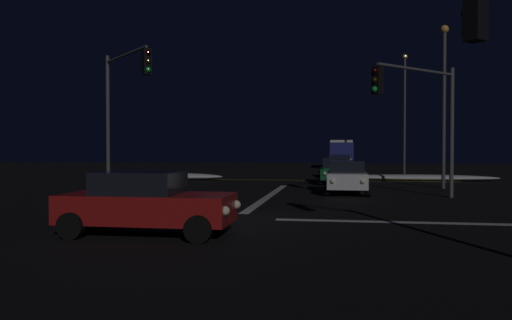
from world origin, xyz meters
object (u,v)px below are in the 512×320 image
sedan_green (336,171)px  sedan_blue (339,167)px  sedan_white (347,177)px  box_truck (341,153)px  sedan_red_crossing (146,203)px  traffic_signal_ne (421,104)px  sedan_gray (340,164)px  streetlamp_right_far (405,106)px  streetlamp_right_near (444,94)px  traffic_signal_nw (122,95)px  sedan_orange (340,162)px

sedan_green → sedan_blue: same height
sedan_white → box_truck: 32.09m
sedan_green → sedan_red_crossing: (-4.63, -19.40, 0.00)m
traffic_signal_ne → box_truck: bearing=94.8°
sedan_gray → streetlamp_right_far: 7.30m
streetlamp_right_far → streetlamp_right_near: streetlamp_right_far is taller
sedan_white → sedan_gray: same height
sedan_white → streetlamp_right_far: size_ratio=0.43×
traffic_signal_nw → streetlamp_right_near: (15.26, 6.56, 0.45)m
streetlamp_right_near → traffic_signal_nw: bearing=-156.7°
box_truck → streetlamp_right_far: bearing=-67.2°
box_truck → streetlamp_right_near: (5.18, -28.32, 3.34)m
sedan_blue → sedan_orange: (0.15, 12.17, 0.00)m
sedan_white → sedan_green: same height
sedan_white → sedan_blue: (-0.35, 13.12, 0.00)m
sedan_green → sedan_red_crossing: size_ratio=1.00×
sedan_orange → sedan_green: bearing=-90.9°
sedan_green → box_truck: 25.31m
sedan_blue → sedan_white: bearing=-88.5°
streetlamp_right_near → sedan_white: bearing=-144.0°
box_truck → streetlamp_right_far: size_ratio=0.82×
sedan_red_crossing → streetlamp_right_near: bearing=57.8°
sedan_blue → sedan_gray: bearing=88.4°
sedan_white → traffic_signal_nw: traffic_signal_nw is taller
sedan_gray → streetlamp_right_near: (5.34, -15.82, 4.24)m
sedan_blue → streetlamp_right_near: 11.67m
streetlamp_right_near → sedan_green: bearing=151.9°
sedan_white → streetlamp_right_far: bearing=75.3°
sedan_green → streetlamp_right_far: size_ratio=0.43×
sedan_white → sedan_green: bearing=94.3°
traffic_signal_ne → sedan_gray: bearing=97.8°
sedan_gray → sedan_blue: bearing=-91.6°
sedan_white → sedan_orange: same height
sedan_white → traffic_signal_ne: (2.92, -2.99, 3.15)m
sedan_red_crossing → streetlamp_right_near: (10.30, 16.38, 4.24)m
sedan_white → traffic_signal_nw: (-10.09, -2.80, 3.79)m
sedan_green → traffic_signal_ne: traffic_signal_ne is taller
sedan_red_crossing → sedan_green: bearing=76.6°
sedan_gray → sedan_white: bearing=-89.5°
sedan_orange → box_truck: (0.19, 6.78, 0.91)m
sedan_white → traffic_signal_ne: traffic_signal_ne is taller
box_truck → traffic_signal_nw: size_ratio=1.25×
sedan_red_crossing → streetlamp_right_far: 34.34m
streetlamp_right_near → box_truck: bearing=100.4°
sedan_blue → traffic_signal_ne: bearing=-78.5°
traffic_signal_nw → sedan_orange: bearing=70.6°
sedan_green → streetlamp_right_near: 7.71m
sedan_gray → traffic_signal_ne: traffic_signal_ne is taller
box_truck → sedan_red_crossing: 45.00m
sedan_white → traffic_signal_ne: size_ratio=0.77×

